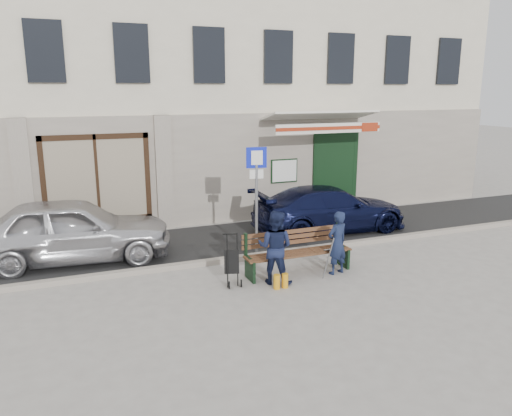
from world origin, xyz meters
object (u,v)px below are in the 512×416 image
car_navy (330,209)px  bench (296,253)px  stroller (232,263)px  car_silver (72,230)px  woman (275,247)px  parking_sign (256,184)px  man (337,243)px

car_navy → bench: (-2.33, -2.63, -0.18)m
bench → stroller: size_ratio=2.30×
car_silver → bench: bearing=-114.5°
car_silver → stroller: car_silver is taller
bench → stroller: stroller is taller
car_navy → bench: car_navy is taller
bench → woman: (-0.65, -0.35, 0.31)m
car_navy → stroller: 4.71m
car_navy → parking_sign: (-2.68, -1.20, 1.10)m
car_silver → car_navy: size_ratio=1.01×
man → woman: 1.45m
car_silver → man: bearing=-113.7°
car_silver → bench: (4.45, -2.57, -0.30)m
bench → woman: woman is taller
car_navy → man: (-1.54, -2.98, 0.06)m
car_navy → car_silver: bearing=92.8°
bench → stroller: bearing=-176.1°
car_navy → bench: 3.52m
bench → stroller: 1.51m
parking_sign → woman: (-0.30, -1.78, -0.97)m
car_navy → man: 3.36m
car_silver → stroller: 3.99m
car_silver → stroller: bearing=-126.8°
car_silver → woman: size_ratio=2.89×
bench → man: (0.80, -0.36, 0.23)m
car_silver → stroller: size_ratio=4.25×
bench → woman: size_ratio=1.57×
woman → stroller: bearing=24.3°
parking_sign → woman: 2.05m
parking_sign → man: bearing=-48.5°
car_navy → parking_sign: parking_sign is taller
woman → bench: bearing=-111.4°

